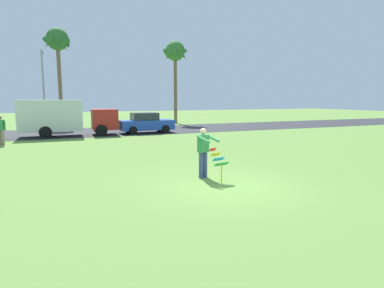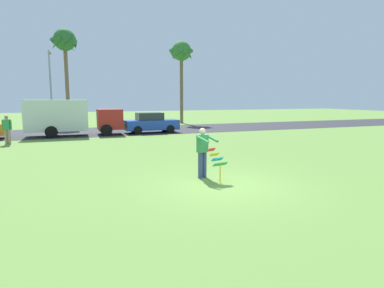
% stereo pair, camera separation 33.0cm
% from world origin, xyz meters
% --- Properties ---
extents(ground_plane, '(120.00, 120.00, 0.00)m').
position_xyz_m(ground_plane, '(0.00, 0.00, 0.00)').
color(ground_plane, olive).
extents(road_strip, '(120.00, 8.00, 0.01)m').
position_xyz_m(road_strip, '(0.00, 18.65, 0.01)').
color(road_strip, '#2D2D33').
rests_on(road_strip, ground).
extents(person_kite_flyer, '(0.69, 0.76, 1.73)m').
position_xyz_m(person_kite_flyer, '(-0.24, 1.13, 0.95)').
color(person_kite_flyer, '#384772').
rests_on(person_kite_flyer, ground).
extents(kite_held, '(0.53, 0.68, 1.10)m').
position_xyz_m(kite_held, '(-0.01, 0.44, 0.73)').
color(kite_held, red).
rests_on(kite_held, ground).
extents(parked_truck_red_cab, '(6.73, 2.19, 2.62)m').
position_xyz_m(parked_truck_red_cab, '(-4.43, 16.25, 1.41)').
color(parked_truck_red_cab, '#B2231E').
rests_on(parked_truck_red_cab, ground).
extents(parked_car_blue, '(4.24, 1.92, 1.60)m').
position_xyz_m(parked_car_blue, '(1.65, 16.25, 0.77)').
color(parked_car_blue, '#2347B7').
rests_on(parked_car_blue, ground).
extents(palm_tree_right_near, '(2.58, 2.71, 9.36)m').
position_xyz_m(palm_tree_right_near, '(-4.43, 25.54, 7.87)').
color(palm_tree_right_near, brown).
rests_on(palm_tree_right_near, ground).
extents(palm_tree_centre_far, '(2.58, 2.71, 8.83)m').
position_xyz_m(palm_tree_centre_far, '(7.24, 24.98, 7.39)').
color(palm_tree_centre_far, brown).
rests_on(palm_tree_centre_far, ground).
extents(streetlight_pole, '(0.24, 1.65, 7.00)m').
position_xyz_m(streetlight_pole, '(-5.83, 23.51, 4.00)').
color(streetlight_pole, '#9E9EA3').
rests_on(streetlight_pole, ground).
extents(person_walker_near, '(0.54, 0.33, 1.73)m').
position_xyz_m(person_walker_near, '(-7.91, 12.83, 0.93)').
color(person_walker_near, gray).
rests_on(person_walker_near, ground).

